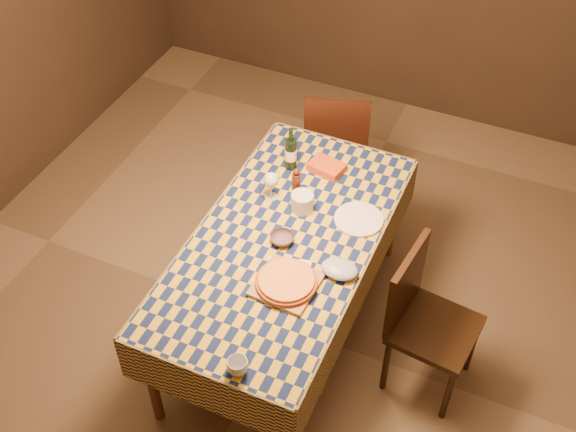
{
  "coord_description": "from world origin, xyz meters",
  "views": [
    {
      "loc": [
        1.09,
        -2.41,
        3.56
      ],
      "look_at": [
        0.0,
        0.05,
        0.9
      ],
      "focal_mm": 45.0,
      "sensor_mm": 36.0,
      "label": 1
    }
  ],
  "objects_px": {
    "chair_far": "(336,140)",
    "chair_right": "(423,315)",
    "cutting_board": "(286,284)",
    "wine_bottle": "(291,153)",
    "bowl": "(282,239)",
    "white_plate": "(359,219)",
    "pizza": "(286,281)",
    "dining_table": "(284,249)"
  },
  "relations": [
    {
      "from": "wine_bottle",
      "to": "pizza",
      "type": "bearing_deg",
      "value": -67.66
    },
    {
      "from": "cutting_board",
      "to": "chair_right",
      "type": "xyz_separation_m",
      "value": [
        0.65,
        0.3,
        -0.26
      ]
    },
    {
      "from": "dining_table",
      "to": "cutting_board",
      "type": "distance_m",
      "value": 0.33
    },
    {
      "from": "dining_table",
      "to": "wine_bottle",
      "type": "relative_size",
      "value": 6.54
    },
    {
      "from": "wine_bottle",
      "to": "white_plate",
      "type": "height_order",
      "value": "wine_bottle"
    },
    {
      "from": "cutting_board",
      "to": "wine_bottle",
      "type": "height_order",
      "value": "wine_bottle"
    },
    {
      "from": "bowl",
      "to": "chair_far",
      "type": "bearing_deg",
      "value": 96.91
    },
    {
      "from": "dining_table",
      "to": "chair_far",
      "type": "bearing_deg",
      "value": 97.2
    },
    {
      "from": "dining_table",
      "to": "chair_right",
      "type": "height_order",
      "value": "chair_right"
    },
    {
      "from": "dining_table",
      "to": "wine_bottle",
      "type": "bearing_deg",
      "value": 110.38
    },
    {
      "from": "bowl",
      "to": "white_plate",
      "type": "xyz_separation_m",
      "value": [
        0.32,
        0.31,
        -0.01
      ]
    },
    {
      "from": "bowl",
      "to": "pizza",
      "type": "bearing_deg",
      "value": -61.88
    },
    {
      "from": "cutting_board",
      "to": "chair_right",
      "type": "height_order",
      "value": "chair_right"
    },
    {
      "from": "chair_far",
      "to": "chair_right",
      "type": "distance_m",
      "value": 1.52
    },
    {
      "from": "chair_far",
      "to": "cutting_board",
      "type": "bearing_deg",
      "value": -78.88
    },
    {
      "from": "pizza",
      "to": "white_plate",
      "type": "relative_size",
      "value": 1.48
    },
    {
      "from": "pizza",
      "to": "wine_bottle",
      "type": "xyz_separation_m",
      "value": [
        -0.35,
        0.84,
        0.07
      ]
    },
    {
      "from": "cutting_board",
      "to": "chair_far",
      "type": "bearing_deg",
      "value": 101.12
    },
    {
      "from": "bowl",
      "to": "white_plate",
      "type": "relative_size",
      "value": 0.48
    },
    {
      "from": "bowl",
      "to": "dining_table",
      "type": "bearing_deg",
      "value": 77.37
    },
    {
      "from": "pizza",
      "to": "bowl",
      "type": "bearing_deg",
      "value": 118.12
    },
    {
      "from": "bowl",
      "to": "white_plate",
      "type": "bearing_deg",
      "value": 44.59
    },
    {
      "from": "chair_far",
      "to": "white_plate",
      "type": "bearing_deg",
      "value": -62.58
    },
    {
      "from": "cutting_board",
      "to": "wine_bottle",
      "type": "distance_m",
      "value": 0.92
    },
    {
      "from": "dining_table",
      "to": "cutting_board",
      "type": "height_order",
      "value": "cutting_board"
    },
    {
      "from": "wine_bottle",
      "to": "bowl",
      "type": "bearing_deg",
      "value": -70.56
    },
    {
      "from": "pizza",
      "to": "chair_right",
      "type": "xyz_separation_m",
      "value": [
        0.65,
        0.3,
        -0.28
      ]
    },
    {
      "from": "dining_table",
      "to": "chair_far",
      "type": "xyz_separation_m",
      "value": [
        -0.15,
        1.19,
        -0.17
      ]
    },
    {
      "from": "cutting_board",
      "to": "bowl",
      "type": "relative_size",
      "value": 2.31
    },
    {
      "from": "pizza",
      "to": "bowl",
      "type": "xyz_separation_m",
      "value": [
        -0.14,
        0.27,
        -0.01
      ]
    },
    {
      "from": "wine_bottle",
      "to": "chair_right",
      "type": "xyz_separation_m",
      "value": [
        1.0,
        -0.55,
        -0.35
      ]
    },
    {
      "from": "dining_table",
      "to": "bowl",
      "type": "relative_size",
      "value": 14.25
    },
    {
      "from": "white_plate",
      "to": "bowl",
      "type": "bearing_deg",
      "value": -135.41
    },
    {
      "from": "white_plate",
      "to": "chair_far",
      "type": "relative_size",
      "value": 0.29
    },
    {
      "from": "pizza",
      "to": "chair_far",
      "type": "xyz_separation_m",
      "value": [
        -0.29,
        1.48,
        -0.28
      ]
    },
    {
      "from": "white_plate",
      "to": "wine_bottle",
      "type": "bearing_deg",
      "value": 153.59
    },
    {
      "from": "cutting_board",
      "to": "pizza",
      "type": "distance_m",
      "value": 0.02
    },
    {
      "from": "chair_far",
      "to": "chair_right",
      "type": "bearing_deg",
      "value": -51.45
    },
    {
      "from": "wine_bottle",
      "to": "chair_right",
      "type": "distance_m",
      "value": 1.19
    },
    {
      "from": "pizza",
      "to": "wine_bottle",
      "type": "bearing_deg",
      "value": 112.34
    },
    {
      "from": "wine_bottle",
      "to": "chair_far",
      "type": "distance_m",
      "value": 0.73
    },
    {
      "from": "cutting_board",
      "to": "wine_bottle",
      "type": "xyz_separation_m",
      "value": [
        -0.35,
        0.84,
        0.1
      ]
    }
  ]
}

